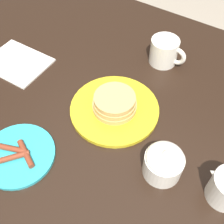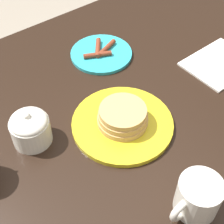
% 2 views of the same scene
% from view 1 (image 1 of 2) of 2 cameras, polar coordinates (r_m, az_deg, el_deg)
% --- Properties ---
extents(ground_plane, '(8.00, 8.00, 0.00)m').
position_cam_1_polar(ground_plane, '(1.47, -1.47, -17.35)').
color(ground_plane, gray).
extents(dining_table, '(1.40, 1.02, 0.77)m').
position_cam_1_polar(dining_table, '(0.89, -2.32, -2.22)').
color(dining_table, black).
rests_on(dining_table, ground_plane).
extents(pancake_plate, '(0.24, 0.24, 0.06)m').
position_cam_1_polar(pancake_plate, '(0.76, 0.52, 1.19)').
color(pancake_plate, gold).
rests_on(pancake_plate, dining_table).
extents(side_plate_bacon, '(0.18, 0.18, 0.02)m').
position_cam_1_polar(side_plate_bacon, '(0.73, -18.53, -8.22)').
color(side_plate_bacon, '#2DADBC').
rests_on(side_plate_bacon, dining_table).
extents(coffee_mug, '(0.12, 0.09, 0.08)m').
position_cam_1_polar(coffee_mug, '(0.90, 10.69, 12.03)').
color(coffee_mug, silver).
rests_on(coffee_mug, dining_table).
extents(sugar_bowl, '(0.09, 0.09, 0.09)m').
position_cam_1_polar(sugar_bowl, '(0.65, 10.44, -10.09)').
color(sugar_bowl, silver).
rests_on(sugar_bowl, dining_table).
extents(napkin, '(0.20, 0.15, 0.01)m').
position_cam_1_polar(napkin, '(0.95, -18.71, 9.47)').
color(napkin, silver).
rests_on(napkin, dining_table).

